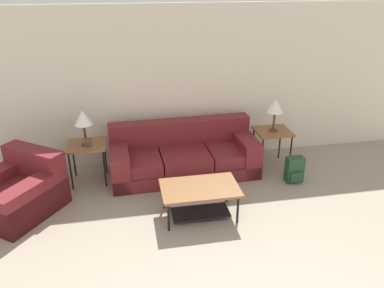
{
  "coord_description": "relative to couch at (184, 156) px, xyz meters",
  "views": [
    {
      "loc": [
        -0.93,
        -1.39,
        3.0
      ],
      "look_at": [
        -0.05,
        3.35,
        0.8
      ],
      "focal_mm": 35.0,
      "sensor_mm": 36.0,
      "label": 1
    }
  ],
  "objects": [
    {
      "name": "coffee_table",
      "position": [
        0.01,
        -1.23,
        0.03
      ],
      "size": [
        1.03,
        0.64,
        0.44
      ],
      "color": "brown",
      "rests_on": "ground_plane"
    },
    {
      "name": "table_lamp_left",
      "position": [
        -1.5,
        -0.0,
        0.76
      ],
      "size": [
        0.27,
        0.27,
        0.54
      ],
      "color": "#472D1E",
      "rests_on": "side_table_left"
    },
    {
      "name": "backpack",
      "position": [
        1.66,
        -0.61,
        -0.09
      ],
      "size": [
        0.26,
        0.25,
        0.42
      ],
      "color": "#23472D",
      "rests_on": "ground_plane"
    },
    {
      "name": "table_lamp_right",
      "position": [
        1.5,
        -0.0,
        0.76
      ],
      "size": [
        0.27,
        0.27,
        0.54
      ],
      "color": "#472D1E",
      "rests_on": "side_table_right"
    },
    {
      "name": "side_table_left",
      "position": [
        -1.5,
        -0.0,
        0.28
      ],
      "size": [
        0.57,
        0.52,
        0.64
      ],
      "color": "brown",
      "rests_on": "ground_plane"
    },
    {
      "name": "picture_frame",
      "position": [
        -1.47,
        -0.08,
        0.41
      ],
      "size": [
        0.1,
        0.04,
        0.13
      ],
      "color": "#4C3828",
      "rests_on": "side_table_left"
    },
    {
      "name": "armchair",
      "position": [
        -2.39,
        -0.66,
        -0.01
      ],
      "size": [
        1.38,
        1.4,
        0.8
      ],
      "color": "maroon",
      "rests_on": "ground_plane"
    },
    {
      "name": "wall_back",
      "position": [
        0.07,
        0.6,
        1.01
      ],
      "size": [
        8.73,
        0.06,
        2.6
      ],
      "color": "silver",
      "rests_on": "ground_plane"
    },
    {
      "name": "couch",
      "position": [
        0.0,
        0.0,
        0.0
      ],
      "size": [
        2.36,
        1.01,
        0.82
      ],
      "color": "maroon",
      "rests_on": "ground_plane"
    },
    {
      "name": "side_table_right",
      "position": [
        1.5,
        -0.0,
        0.28
      ],
      "size": [
        0.57,
        0.52,
        0.64
      ],
      "color": "brown",
      "rests_on": "ground_plane"
    }
  ]
}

